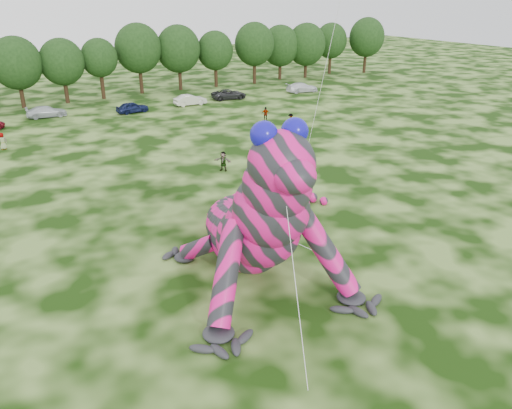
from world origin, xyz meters
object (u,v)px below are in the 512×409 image
object	(u,v)px
car_4	(132,107)
car_6	(229,94)
tree_8	(63,71)
tree_15	(306,51)
tree_7	(18,73)
tree_14	(280,52)
tree_12	(215,59)
car_3	(46,112)
tree_9	(100,69)
spectator_3	(265,114)
tree_17	(366,45)
spectator_2	(291,121)
tree_13	(254,53)
tree_11	(179,58)
inflatable_gecko	(241,186)
tree_10	(139,59)
tree_16	(331,48)
car_7	(302,87)
spectator_4	(2,141)
car_5	(190,100)
spectator_5	(223,161)

from	to	relation	value
car_4	car_6	xyz separation A→B (m)	(15.15, 1.32, 0.01)
tree_8	tree_15	xyz separation A→B (m)	(42.69, 0.79, 0.35)
tree_7	tree_14	bearing A→B (deg)	2.52
tree_7	tree_12	world-z (taller)	tree_7
tree_7	tree_8	world-z (taller)	tree_7
car_3	tree_9	bearing A→B (deg)	-44.12
tree_15	spectator_3	distance (m)	34.63
tree_17	car_6	world-z (taller)	tree_17
tree_7	spectator_2	bearing A→B (deg)	-47.76
tree_13	car_4	xyz separation A→B (m)	(-25.37, -11.05, -4.35)
tree_9	tree_11	bearing A→B (deg)	3.82
inflatable_gecko	tree_10	distance (m)	55.70
tree_10	tree_17	xyz separation A→B (m)	(44.55, -1.92, -0.10)
tree_13	tree_15	world-z (taller)	tree_13
tree_16	car_7	xyz separation A→B (m)	(-16.04, -13.12, -3.94)
car_7	spectator_4	world-z (taller)	spectator_4
inflatable_gecko	tree_10	size ratio (longest dim) A/B	1.84
car_5	spectator_5	distance (m)	28.40
car_6	tree_11	bearing A→B (deg)	22.57
tree_15	car_7	world-z (taller)	tree_15
tree_15	inflatable_gecko	bearing A→B (deg)	-129.36
tree_9	spectator_3	bearing A→B (deg)	-61.10
tree_10	spectator_4	distance (m)	31.46
tree_9	tree_17	distance (m)	50.89
tree_17	spectator_4	world-z (taller)	tree_17
tree_11	tree_15	xyz separation A→B (m)	(24.69, -0.42, -0.22)
spectator_2	tree_12	bearing A→B (deg)	-136.89
tree_15	spectator_4	xyz separation A→B (m)	(-53.25, -21.06, -3.96)
spectator_2	tree_17	bearing A→B (deg)	179.61
inflatable_gecko	spectator_5	xyz separation A→B (m)	(6.64, 15.07, -3.95)
tree_14	spectator_4	world-z (taller)	tree_14
car_4	spectator_4	xyz separation A→B (m)	(-16.54, -9.37, 0.15)
tree_8	tree_9	world-z (taller)	tree_8
car_5	tree_8	bearing A→B (deg)	53.44
tree_14	car_4	size ratio (longest dim) A/B	2.25
tree_9	tree_16	size ratio (longest dim) A/B	0.93
tree_17	spectator_4	bearing A→B (deg)	-163.35
tree_11	car_3	world-z (taller)	tree_11
tree_17	car_7	distance (m)	25.22
tree_16	car_7	distance (m)	21.09
tree_9	tree_13	bearing A→B (deg)	-0.48
tree_12	tree_13	bearing A→B (deg)	-4.92
tree_11	spectator_3	xyz separation A→B (m)	(0.60, -24.98, -4.18)
inflatable_gecko	tree_14	distance (m)	66.79
tree_12	tree_16	bearing A→B (deg)	3.67
tree_7	car_4	distance (m)	16.48
tree_11	tree_16	bearing A→B (deg)	2.13
tree_9	spectator_4	world-z (taller)	tree_9
car_4	spectator_2	size ratio (longest dim) A/B	2.54
spectator_3	spectator_2	bearing A→B (deg)	-56.49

